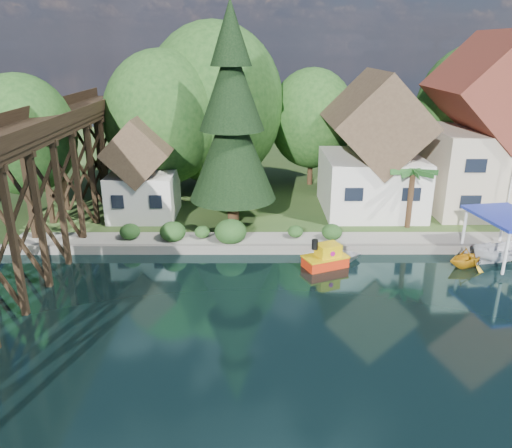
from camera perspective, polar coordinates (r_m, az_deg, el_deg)
The scene contains 16 objects.
ground at distance 26.60m, azimuth 4.99°, elevation -10.17°, with size 140.00×140.00×0.00m, color black.
bank at distance 58.46m, azimuth 2.16°, elevation 6.92°, with size 140.00×52.00×0.50m, color #2C4C1E.
seawall at distance 34.13m, azimuth 10.58°, elevation -2.84°, with size 60.00×0.40×0.62m, color slate.
promenade at distance 35.65m, azimuth 13.39°, elevation -1.68°, with size 50.00×2.60×0.06m, color gray.
trestle_bridge at distance 32.24m, azimuth -25.27°, elevation 3.69°, with size 4.12×44.18×9.30m.
house_left at distance 40.86m, azimuth 13.19°, elevation 7.82°, with size 7.64×8.64×11.02m.
house_center at distance 44.03m, azimuth 24.79°, elevation 9.07°, with size 8.65×9.18×13.89m.
shed at distance 39.57m, azimuth -12.85°, elevation 5.51°, with size 5.09×5.40×7.85m.
bg_trees at distance 44.72m, azimuth 4.22°, elevation 12.07°, with size 49.90×13.30×10.57m.
shrubs at distance 34.44m, azimuth -3.90°, elevation -0.68°, with size 15.76×2.47×1.70m.
conifer at distance 36.22m, azimuth -2.77°, elevation 11.56°, with size 6.40×6.40×15.75m.
palm_tree at distance 37.56m, azimuth 17.51°, elevation 5.55°, with size 4.00×4.00×4.70m.
tugboat at distance 31.79m, azimuth 7.98°, elevation -3.86°, with size 3.13×2.47×2.00m.
boat_white_a at distance 32.78m, azimuth 8.86°, elevation -3.55°, with size 2.72×3.80×0.79m, color silver.
boat_canopy at distance 35.45m, azimuth 26.42°, elevation -1.93°, with size 4.24×5.52×3.23m.
boat_yellow at distance 34.18m, azimuth 22.98°, elevation -3.39°, with size 2.34×2.71×1.43m, color yellow.
Camera 1 is at (-2.34, -22.95, 13.24)m, focal length 35.00 mm.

